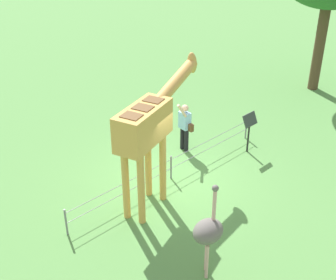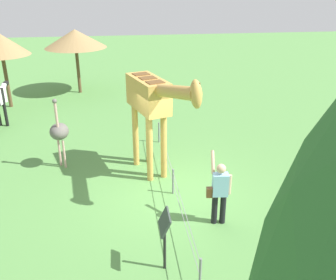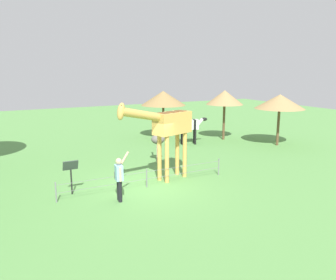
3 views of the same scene
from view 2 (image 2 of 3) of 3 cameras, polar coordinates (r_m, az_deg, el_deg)
ground_plane at (r=10.46m, az=0.43°, el=-8.07°), size 60.00×60.00×0.00m
giraffe at (r=10.49m, az=-2.35°, el=5.82°), size 3.70×1.62×3.49m
visitor at (r=8.95m, az=7.76°, el=-7.50°), size 0.59×0.59×1.76m
ostrich at (r=11.82m, az=-16.11°, el=1.22°), size 0.70×0.56×2.25m
shade_hut_far at (r=19.40m, az=-13.84°, el=14.64°), size 2.99×2.99×3.13m
shade_hut_aside at (r=18.08m, az=-23.97°, el=13.04°), size 2.42×2.42×3.26m
info_sign at (r=7.55m, az=-0.52°, el=-13.40°), size 0.56×0.21×1.32m
wire_fence at (r=10.26m, az=0.77°, el=-6.12°), size 7.05×0.05×0.75m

